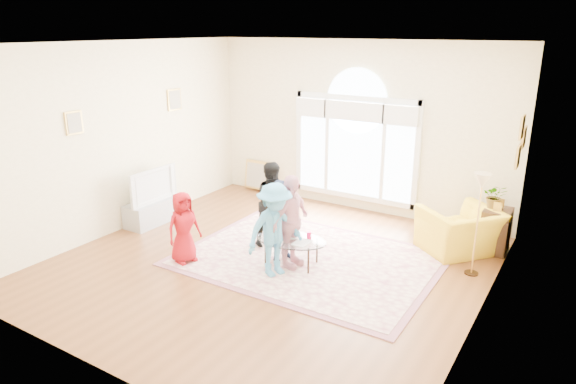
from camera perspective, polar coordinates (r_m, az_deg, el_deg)
The scene contains 18 objects.
ground at distance 7.81m, azimuth -2.12°, elevation -7.98°, with size 6.00×6.00×0.00m, color brown.
room_shell at distance 9.68m, azimuth 7.23°, elevation 6.80°, with size 6.00×6.00×6.00m.
area_rug at distance 7.95m, azimuth 2.28°, elevation -7.43°, with size 3.60×2.60×0.02m, color beige.
rug_border at distance 7.95m, azimuth 2.28°, elevation -7.46°, with size 3.80×2.80×0.01m, color #8F5563.
tv_console at distance 9.61m, azimuth -14.89°, elevation -2.16°, with size 0.45×1.00×0.42m, color #9B9FA3.
television at distance 9.45m, azimuth -15.10°, elevation 0.77°, with size 0.17×1.06×0.61m.
coffee_table at distance 7.60m, azimuth 0.39°, elevation -5.41°, with size 1.16×0.85×0.54m.
armchair at distance 8.50m, azimuth 18.54°, elevation -4.12°, with size 1.10×0.96×0.72m, color yellow.
side_cabinet at distance 8.74m, azimuth 22.08°, elevation -3.97°, with size 0.40×0.50×0.70m, color black.
floor_lamp at distance 7.52m, azimuth 20.69°, elevation 0.28°, with size 0.31×0.31×1.51m.
plant_pedestal at distance 8.77m, azimuth 21.60°, elevation -3.82°, with size 0.20×0.20×0.70m, color white.
potted_plant at distance 8.60m, azimuth 22.01°, elevation -0.44°, with size 0.35×0.30×0.39m, color #33722D.
leaning_picture at distance 11.16m, azimuth -2.98°, elevation 0.10°, with size 0.80×0.05×0.62m, color tan.
child_red at distance 7.80m, azimuth -11.54°, elevation -3.85°, with size 0.53×0.35×1.09m, color maroon.
child_navy at distance 7.69m, azimuth -0.57°, elevation -3.18°, with size 0.46×0.30×1.25m, color #182239.
child_black at distance 8.22m, azimuth -1.58°, elevation -1.31°, with size 0.67×0.52×1.37m, color black.
child_pink at distance 7.43m, azimuth 0.27°, elevation -3.31°, with size 0.82×0.34×1.40m, color #F0A7B7.
child_blue at distance 7.19m, azimuth -1.49°, elevation -4.23°, with size 0.88×0.51×1.36m, color #4794C6.
Camera 1 is at (3.93, -5.82, 3.41)m, focal length 32.00 mm.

